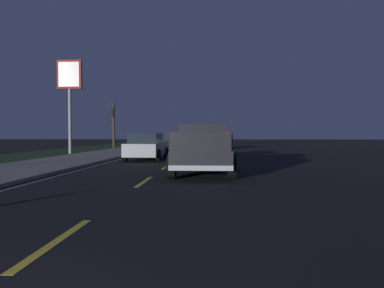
% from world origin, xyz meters
% --- Properties ---
extents(ground, '(144.00, 144.00, 0.00)m').
position_xyz_m(ground, '(27.00, 0.00, 0.00)').
color(ground, black).
extents(sidewalk_shoulder, '(108.00, 4.00, 0.12)m').
position_xyz_m(sidewalk_shoulder, '(27.00, 5.70, 0.06)').
color(sidewalk_shoulder, gray).
rests_on(sidewalk_shoulder, ground).
extents(grass_verge, '(108.00, 6.00, 0.01)m').
position_xyz_m(grass_verge, '(27.00, 10.70, 0.00)').
color(grass_verge, '#1E3819').
rests_on(grass_verge, ground).
extents(lane_markings, '(108.95, 3.54, 0.01)m').
position_xyz_m(lane_markings, '(29.44, 2.51, 0.00)').
color(lane_markings, yellow).
rests_on(lane_markings, ground).
extents(pickup_truck, '(5.44, 2.32, 1.87)m').
position_xyz_m(pickup_truck, '(12.39, -1.75, 0.91)').
color(pickup_truck, '#232328').
rests_on(pickup_truck, ground).
extents(sedan_tan, '(4.42, 2.06, 1.54)m').
position_xyz_m(sedan_tan, '(32.71, -1.53, 0.78)').
color(sedan_tan, '#9E845B').
rests_on(sedan_tan, ground).
extents(sedan_silver, '(4.42, 2.05, 1.54)m').
position_xyz_m(sedan_silver, '(18.73, 1.69, 0.78)').
color(sedan_silver, '#B2B5BA').
rests_on(sedan_silver, ground).
extents(sedan_blue, '(4.40, 2.02, 1.54)m').
position_xyz_m(sedan_blue, '(19.63, -1.59, 0.78)').
color(sedan_blue, navy).
rests_on(sedan_blue, ground).
extents(sedan_black, '(4.42, 2.06, 1.54)m').
position_xyz_m(sedan_black, '(27.87, 1.86, 0.78)').
color(sedan_black, black).
rests_on(sedan_black, ground).
extents(gas_price_sign, '(0.27, 1.90, 7.13)m').
position_xyz_m(gas_price_sign, '(25.01, 8.81, 5.37)').
color(gas_price_sign, '#99999E').
rests_on(gas_price_sign, ground).
extents(bare_tree_far, '(1.27, 0.92, 5.13)m').
position_xyz_m(bare_tree_far, '(36.57, 8.75, 2.54)').
color(bare_tree_far, '#423323').
rests_on(bare_tree_far, ground).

